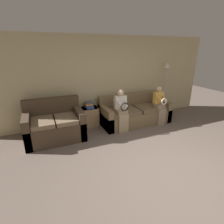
# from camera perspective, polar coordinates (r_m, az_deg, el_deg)

# --- Properties ---
(ground_plane) EXTENTS (14.00, 14.00, 0.00)m
(ground_plane) POSITION_cam_1_polar(r_m,az_deg,el_deg) (3.51, 19.03, -19.47)
(ground_plane) COLOR #6B5B51
(wall_back) EXTENTS (6.93, 0.06, 2.55)m
(wall_back) POSITION_cam_1_polar(r_m,az_deg,el_deg) (5.39, -1.09, 10.43)
(wall_back) COLOR #C6B789
(wall_back) RESTS_ON ground_plane
(couch_main) EXTENTS (2.10, 0.91, 0.84)m
(couch_main) POSITION_cam_1_polar(r_m,az_deg,el_deg) (5.42, 7.32, -0.30)
(couch_main) COLOR brown
(couch_main) RESTS_ON ground_plane
(couch_side) EXTENTS (1.40, 0.96, 0.98)m
(couch_side) POSITION_cam_1_polar(r_m,az_deg,el_deg) (4.65, -18.21, -4.11)
(couch_side) COLOR #473828
(couch_side) RESTS_ON ground_plane
(child_left_seated) EXTENTS (0.34, 0.38, 1.16)m
(child_left_seated) POSITION_cam_1_polar(r_m,az_deg,el_deg) (4.72, 3.14, 0.99)
(child_left_seated) COLOR tan
(child_left_seated) RESTS_ON ground_plane
(child_right_seated) EXTENTS (0.30, 0.37, 1.14)m
(child_right_seated) POSITION_cam_1_polar(r_m,az_deg,el_deg) (5.37, 15.30, 2.56)
(child_right_seated) COLOR gray
(child_right_seated) RESTS_ON ground_plane
(side_shelf) EXTENTS (0.52, 0.41, 0.55)m
(side_shelf) POSITION_cam_1_polar(r_m,az_deg,el_deg) (5.20, -7.45, -1.45)
(side_shelf) COLOR tan
(side_shelf) RESTS_ON ground_plane
(book_stack) EXTENTS (0.24, 0.29, 0.18)m
(book_stack) POSITION_cam_1_polar(r_m,az_deg,el_deg) (5.08, -7.59, 2.25)
(book_stack) COLOR #33569E
(book_stack) RESTS_ON side_shelf
(floor_lamp) EXTENTS (0.26, 0.26, 1.75)m
(floor_lamp) POSITION_cam_1_polar(r_m,az_deg,el_deg) (6.13, 17.29, 11.77)
(floor_lamp) COLOR #2D2B28
(floor_lamp) RESTS_ON ground_plane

